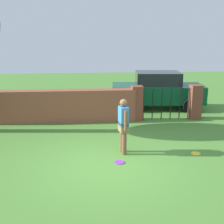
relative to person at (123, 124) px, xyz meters
The scene contains 7 objects.
ground_plane 1.30m from the person, 120.94° to the right, with size 40.00×40.00×0.00m, color #4C8433.
brick_wall 3.96m from the person, 120.10° to the left, with size 5.73×0.50×1.28m, color brown.
person is the anchor object (origin of this frame).
fence_gate 4.07m from the person, 57.21° to the left, with size 2.87×0.44×1.40m.
car 5.76m from the person, 66.71° to the left, with size 4.35×2.24×1.72m.
frisbee_yellow 2.30m from the person, ahead, with size 0.27×0.27×0.02m, color yellow.
frisbee_purple 1.12m from the person, 104.97° to the right, with size 0.27×0.27×0.02m, color purple.
Camera 1 is at (-0.54, -7.11, 3.34)m, focal length 46.68 mm.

